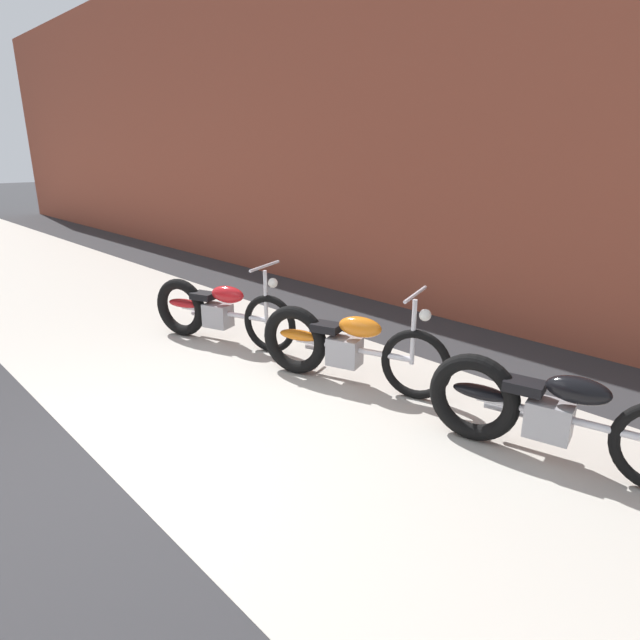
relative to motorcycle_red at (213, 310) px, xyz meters
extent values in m
plane|color=#2D2D30|center=(1.94, -2.11, -0.40)|extent=(80.00, 80.00, 0.00)
cube|color=#B2ADA3|center=(1.94, -0.36, -0.40)|extent=(36.00, 3.50, 0.01)
cube|color=brown|center=(1.94, 3.09, 2.49)|extent=(36.00, 0.50, 5.77)
torus|color=black|center=(0.76, 0.27, -0.06)|extent=(0.67, 0.30, 0.68)
torus|color=black|center=(-0.46, -0.17, -0.03)|extent=(0.73, 0.37, 0.73)
cylinder|color=silver|center=(0.15, 0.05, -0.02)|extent=(1.18, 0.47, 0.06)
cube|color=#99999E|center=(0.07, 0.02, -0.06)|extent=(0.38, 0.32, 0.28)
ellipsoid|color=red|center=(0.22, 0.08, 0.22)|extent=(0.48, 0.33, 0.20)
ellipsoid|color=red|center=(-0.42, -0.15, 0.03)|extent=(0.47, 0.32, 0.10)
cube|color=black|center=(-0.11, -0.04, 0.16)|extent=(0.33, 0.28, 0.08)
cylinder|color=silver|center=(0.72, 0.26, 0.25)|extent=(0.06, 0.06, 0.62)
cylinder|color=silver|center=(0.72, 0.26, 0.61)|extent=(0.23, 0.56, 0.03)
sphere|color=white|center=(0.82, 0.29, 0.43)|extent=(0.11, 0.11, 0.11)
cylinder|color=silver|center=(-0.20, 0.08, -0.14)|extent=(0.54, 0.24, 0.06)
torus|color=black|center=(2.65, 0.50, -0.06)|extent=(0.67, 0.29, 0.68)
torus|color=black|center=(1.42, 0.08, -0.03)|extent=(0.73, 0.36, 0.73)
cylinder|color=silver|center=(2.03, 0.29, -0.02)|extent=(1.19, 0.45, 0.06)
cube|color=#99999E|center=(1.96, 0.27, -0.06)|extent=(0.37, 0.31, 0.28)
ellipsoid|color=orange|center=(2.11, 0.32, 0.22)|extent=(0.48, 0.32, 0.20)
ellipsoid|color=orange|center=(1.46, 0.10, 0.03)|extent=(0.47, 0.31, 0.10)
cube|color=black|center=(1.77, 0.20, 0.16)|extent=(0.33, 0.28, 0.08)
cylinder|color=silver|center=(2.61, 0.49, 0.25)|extent=(0.06, 0.06, 0.62)
cylinder|color=silver|center=(2.61, 0.49, 0.61)|extent=(0.22, 0.56, 0.03)
sphere|color=white|center=(2.70, 0.52, 0.43)|extent=(0.11, 0.11, 0.11)
cylinder|color=silver|center=(1.68, 0.33, -0.14)|extent=(0.54, 0.23, 0.06)
torus|color=black|center=(3.41, 0.23, -0.03)|extent=(0.74, 0.29, 0.73)
cylinder|color=silver|center=(4.05, 0.38, -0.02)|extent=(1.22, 0.32, 0.06)
cube|color=#99999E|center=(3.97, 0.36, -0.06)|extent=(0.36, 0.28, 0.28)
ellipsoid|color=black|center=(4.12, 0.39, 0.22)|extent=(0.47, 0.28, 0.20)
ellipsoid|color=black|center=(3.46, 0.25, 0.03)|extent=(0.47, 0.27, 0.10)
cube|color=black|center=(3.77, 0.32, 0.16)|extent=(0.32, 0.26, 0.08)
cylinder|color=silver|center=(3.70, 0.45, -0.14)|extent=(0.55, 0.18, 0.06)
camera|label=1|loc=(5.35, -3.28, 1.84)|focal=29.83mm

